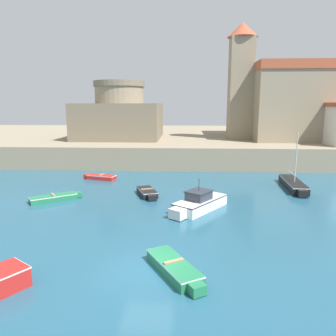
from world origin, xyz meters
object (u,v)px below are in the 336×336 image
church (276,100)px  fortress (120,117)px  sailboat_black_4 (293,184)px  dinghy_red_7 (100,177)px  dinghy_green_6 (55,197)px  dinghy_black_0 (147,192)px  motorboat_white_8 (199,203)px  dinghy_green_1 (175,268)px

church → fortress: bearing=-176.1°
sailboat_black_4 → dinghy_red_7: (-19.16, 2.77, -0.14)m
sailboat_black_4 → dinghy_green_6: 21.58m
dinghy_red_7 → sailboat_black_4: bearing=-8.2°
dinghy_black_0 → motorboat_white_8: bearing=-40.1°
dinghy_black_0 → sailboat_black_4: sailboat_black_4 is taller
dinghy_red_7 → fortress: 16.83m
dinghy_black_0 → church: bearing=54.4°
dinghy_black_0 → sailboat_black_4: (13.49, 3.26, 0.10)m
dinghy_green_1 → dinghy_red_7: dinghy_green_1 is taller
dinghy_green_6 → church: size_ratio=0.24×
dinghy_green_6 → church: (24.25, 25.26, 8.19)m
dinghy_green_6 → fortress: 24.37m
dinghy_green_6 → motorboat_white_8: 11.93m
dinghy_red_7 → motorboat_white_8: (9.98, -9.66, 0.29)m
motorboat_white_8 → church: (12.46, 27.05, 7.90)m
dinghy_red_7 → church: church is taller
sailboat_black_4 → fortress: size_ratio=0.55×
dinghy_green_1 → dinghy_red_7: bearing=113.9°
dinghy_green_6 → motorboat_white_8: bearing=-8.7°
fortress → sailboat_black_4: bearing=-42.9°
dinghy_black_0 → dinghy_green_1: (2.81, -13.14, -0.00)m
sailboat_black_4 → fortress: fortress is taller
motorboat_white_8 → dinghy_green_6: bearing=171.3°
dinghy_green_1 → sailboat_black_4: 19.57m
sailboat_black_4 → dinghy_green_6: (-20.97, -5.10, -0.13)m
motorboat_white_8 → church: 30.82m
sailboat_black_4 → fortress: 27.88m
dinghy_green_6 → motorboat_white_8: size_ratio=0.73×
dinghy_green_1 → fortress: size_ratio=0.34×
dinghy_black_0 → church: church is taller
dinghy_red_7 → dinghy_green_1: bearing=-66.1°
dinghy_black_0 → dinghy_green_6: size_ratio=0.89×
dinghy_green_1 → church: bearing=69.1°
church → sailboat_black_4: bearing=-99.2°
dinghy_red_7 → fortress: (-0.87, 15.82, 5.67)m
dinghy_black_0 → motorboat_white_8: motorboat_white_8 is taller
church → fortress: (-23.31, -1.57, -2.53)m
sailboat_black_4 → dinghy_red_7: size_ratio=1.83×
dinghy_green_6 → dinghy_red_7: dinghy_green_6 is taller
dinghy_red_7 → fortress: fortress is taller
dinghy_green_1 → sailboat_black_4: sailboat_black_4 is taller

